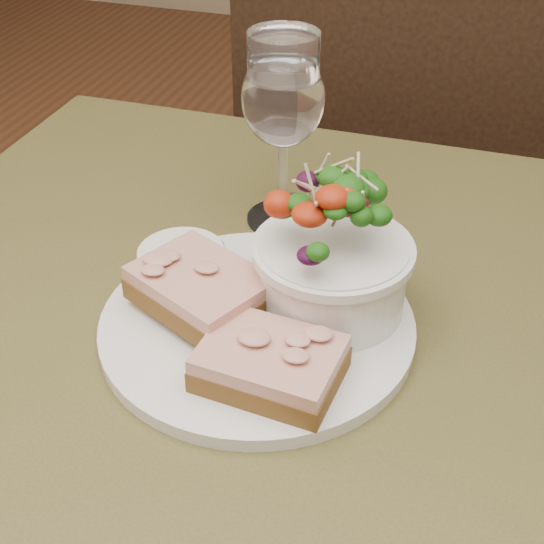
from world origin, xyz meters
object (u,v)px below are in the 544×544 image
(wine_glass, at_px, (283,104))
(sandwich_front, at_px, (270,363))
(sandwich_back, at_px, (201,288))
(salad_bowl, at_px, (334,246))
(chair_far, at_px, (379,292))
(ramekin, at_px, (182,266))
(dinner_plate, at_px, (257,325))
(cafe_table, at_px, (273,436))

(wine_glass, bearing_deg, sandwich_front, -75.05)
(sandwich_back, distance_m, salad_bowl, 0.11)
(sandwich_front, bearing_deg, sandwich_back, 148.48)
(sandwich_back, bearing_deg, chair_far, 111.30)
(ramekin, bearing_deg, salad_bowl, 4.71)
(dinner_plate, distance_m, ramekin, 0.08)
(salad_bowl, bearing_deg, dinner_plate, -145.81)
(chair_far, relative_size, sandwich_front, 8.39)
(cafe_table, distance_m, ramekin, 0.17)
(cafe_table, distance_m, sandwich_back, 0.15)
(sandwich_back, bearing_deg, sandwich_front, -11.13)
(cafe_table, distance_m, salad_bowl, 0.18)
(cafe_table, bearing_deg, salad_bowl, 59.00)
(sandwich_back, xyz_separation_m, salad_bowl, (0.10, 0.04, 0.04))
(sandwich_front, height_order, salad_bowl, salad_bowl)
(salad_bowl, bearing_deg, sandwich_back, -158.57)
(wine_glass, bearing_deg, chair_far, 85.88)
(sandwich_front, bearing_deg, ramekin, 146.22)
(sandwich_front, bearing_deg, wine_glass, 110.30)
(ramekin, distance_m, salad_bowl, 0.13)
(chair_far, relative_size, salad_bowl, 7.09)
(wine_glass, bearing_deg, ramekin, -107.38)
(sandwich_front, bearing_deg, salad_bowl, 82.92)
(cafe_table, bearing_deg, wine_glass, 104.95)
(cafe_table, relative_size, salad_bowl, 6.30)
(cafe_table, height_order, ramekin, ramekin)
(sandwich_front, bearing_deg, chair_far, 97.28)
(chair_far, xyz_separation_m, sandwich_back, (-0.05, -0.68, 0.49))
(sandwich_back, xyz_separation_m, wine_glass, (0.02, 0.17, 0.09))
(ramekin, relative_size, wine_glass, 0.38)
(sandwich_front, distance_m, salad_bowl, 0.11)
(sandwich_front, relative_size, wine_glass, 0.61)
(chair_far, height_order, dinner_plate, chair_far)
(ramekin, bearing_deg, cafe_table, -24.83)
(chair_far, distance_m, ramekin, 0.82)
(wine_glass, bearing_deg, sandwich_back, -95.39)
(sandwich_front, distance_m, wine_glass, 0.26)
(dinner_plate, distance_m, sandwich_back, 0.05)
(ramekin, bearing_deg, sandwich_front, -39.13)
(cafe_table, distance_m, wine_glass, 0.30)
(sandwich_back, height_order, ramekin, sandwich_back)
(dinner_plate, height_order, ramekin, ramekin)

